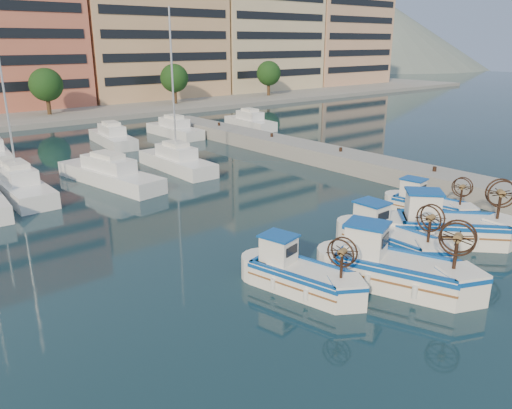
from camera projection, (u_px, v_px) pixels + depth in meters
name	position (u px, v px, depth m)	size (l,w,h in m)	color
ground	(387.00, 277.00, 20.46)	(300.00, 300.00, 0.00)	#17313B
quay	(407.00, 174.00, 34.01)	(3.00, 60.00, 1.20)	gray
waterfront	(51.00, 27.00, 70.22)	(180.00, 40.00, 25.60)	gray
hill_east	(371.00, 67.00, 185.82)	(160.00, 160.00, 50.00)	slate
yacht_marina	(75.00, 161.00, 38.15)	(38.85, 21.58, 11.50)	white
fishing_boat_a	(299.00, 273.00, 19.23)	(2.56, 4.31, 2.61)	white
fishing_boat_b	(394.00, 267.00, 19.44)	(3.66, 5.20, 3.14)	white
fishing_boat_c	(389.00, 237.00, 22.59)	(1.89, 4.51, 2.80)	white
fishing_boat_d	(447.00, 225.00, 23.76)	(4.90, 5.04, 3.23)	white
fishing_boat_e	(428.00, 204.00, 27.49)	(2.21, 4.13, 2.51)	white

